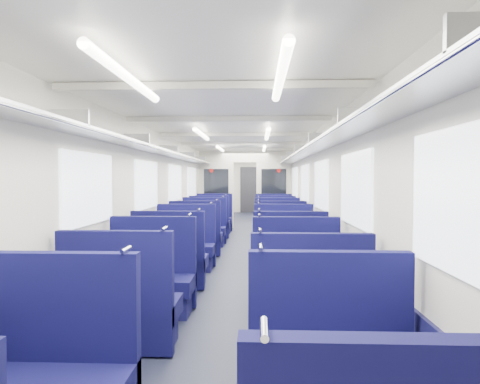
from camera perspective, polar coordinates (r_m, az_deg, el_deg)
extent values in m
cube|color=black|center=(9.67, 0.08, -7.18)|extent=(2.80, 18.00, 0.01)
cube|color=silver|center=(9.58, 0.08, 6.84)|extent=(2.80, 18.00, 0.01)
cube|color=beige|center=(9.71, -8.20, -0.19)|extent=(0.02, 18.00, 2.35)
cube|color=#12113A|center=(9.77, -8.09, -5.03)|extent=(0.03, 17.90, 0.70)
cube|color=beige|center=(9.60, 8.46, -0.21)|extent=(0.02, 18.00, 2.35)
cube|color=#12113A|center=(9.66, 8.35, -5.11)|extent=(0.03, 17.90, 0.70)
cube|color=beige|center=(18.55, 1.21, 0.85)|extent=(2.80, 0.02, 2.35)
cube|color=#B2B5BA|center=(9.68, -7.17, 4.52)|extent=(0.34, 17.40, 0.04)
cylinder|color=silver|center=(9.65, -6.11, 4.41)|extent=(0.02, 17.40, 0.02)
cube|color=#B2B5BA|center=(3.92, -22.12, 9.32)|extent=(0.34, 0.03, 0.14)
cube|color=#B2B5BA|center=(5.79, -13.82, 6.99)|extent=(0.34, 0.03, 0.14)
cube|color=#B2B5BA|center=(7.73, -9.65, 5.74)|extent=(0.34, 0.03, 0.14)
cube|color=#B2B5BA|center=(9.69, -7.17, 4.99)|extent=(0.34, 0.03, 0.14)
cube|color=#B2B5BA|center=(11.66, -5.53, 4.48)|extent=(0.34, 0.03, 0.14)
cube|color=#B2B5BA|center=(13.64, -4.37, 4.12)|extent=(0.34, 0.03, 0.14)
cube|color=#B2B5BA|center=(15.63, -3.50, 3.85)|extent=(0.34, 0.03, 0.14)
cube|color=#B2B5BA|center=(17.62, -2.83, 3.64)|extent=(0.34, 0.03, 0.14)
cube|color=#B2B5BA|center=(9.59, 7.41, 4.54)|extent=(0.34, 17.40, 0.04)
cylinder|color=silver|center=(9.57, 6.34, 4.43)|extent=(0.02, 17.40, 0.02)
cube|color=#B2B5BA|center=(3.67, 15.74, 9.91)|extent=(0.34, 0.03, 0.14)
cube|color=#B2B5BA|center=(5.62, 11.00, 7.16)|extent=(0.34, 0.03, 0.14)
cube|color=#B2B5BA|center=(7.60, 8.74, 5.81)|extent=(0.34, 0.03, 0.14)
cube|color=#B2B5BA|center=(9.59, 7.42, 5.02)|extent=(0.34, 0.03, 0.14)
cube|color=#B2B5BA|center=(11.58, 6.55, 4.50)|extent=(0.34, 0.03, 0.14)
cube|color=#B2B5BA|center=(13.57, 5.94, 4.13)|extent=(0.34, 0.03, 0.14)
cube|color=#B2B5BA|center=(15.57, 5.48, 3.85)|extent=(0.34, 0.03, 0.14)
cube|color=#B2B5BA|center=(17.57, 5.13, 3.64)|extent=(0.34, 0.03, 0.14)
cube|color=white|center=(4.69, -19.74, 0.41)|extent=(0.02, 1.30, 0.75)
cube|color=white|center=(6.87, -12.50, 0.94)|extent=(0.02, 1.30, 0.75)
cube|color=white|center=(9.11, -8.78, 1.21)|extent=(0.02, 1.30, 0.75)
cube|color=white|center=(11.38, -6.53, 1.37)|extent=(0.02, 1.30, 0.75)
cube|color=white|center=(14.15, -4.77, 1.49)|extent=(0.02, 1.30, 0.75)
cube|color=white|center=(16.43, -3.77, 1.56)|extent=(0.02, 1.30, 0.75)
cube|color=white|center=(2.27, 28.35, -1.26)|extent=(0.02, 1.30, 0.75)
cube|color=white|center=(4.45, 15.29, 0.38)|extent=(0.02, 1.30, 0.75)
cube|color=white|center=(6.71, 10.91, 0.93)|extent=(0.02, 1.30, 0.75)
cube|color=white|center=(8.99, 8.75, 1.20)|extent=(0.02, 1.30, 0.75)
cube|color=white|center=(11.28, 7.46, 1.36)|extent=(0.02, 1.30, 0.75)
cube|color=white|center=(14.07, 6.45, 1.48)|extent=(0.02, 1.30, 0.75)
cube|color=white|center=(16.37, 5.89, 1.55)|extent=(0.02, 1.30, 0.75)
cube|color=beige|center=(3.64, -3.86, 14.20)|extent=(2.70, 0.06, 0.06)
cube|color=beige|center=(5.61, -1.60, 9.88)|extent=(2.70, 0.06, 0.06)
cube|color=beige|center=(7.59, -0.53, 7.81)|extent=(2.70, 0.06, 0.06)
cube|color=beige|center=(9.58, 0.08, 6.60)|extent=(2.70, 0.06, 0.06)
cube|color=beige|center=(11.57, 0.49, 5.80)|extent=(2.70, 0.06, 0.06)
cube|color=beige|center=(13.57, 0.77, 5.24)|extent=(2.70, 0.06, 0.06)
cube|color=beige|center=(15.56, 0.98, 4.82)|extent=(2.70, 0.06, 0.06)
cube|color=beige|center=(17.56, 1.14, 4.50)|extent=(2.70, 0.06, 0.06)
cylinder|color=white|center=(3.26, -14.85, 14.69)|extent=(0.07, 1.60, 0.07)
cylinder|color=white|center=(7.14, -5.20, 7.77)|extent=(0.07, 1.60, 0.07)
cylinder|color=white|center=(10.61, -2.68, 5.88)|extent=(0.07, 1.60, 0.07)
cylinder|color=white|center=(15.09, -1.16, 4.72)|extent=(0.07, 1.60, 0.07)
cylinder|color=white|center=(3.13, 5.53, 15.30)|extent=(0.07, 1.60, 0.07)
cylinder|color=white|center=(7.08, 3.75, 7.82)|extent=(0.07, 1.60, 0.07)
cylinder|color=white|center=(10.56, 3.30, 5.89)|extent=(0.07, 1.60, 0.07)
cylinder|color=white|center=(15.06, 3.03, 4.72)|extent=(0.07, 1.60, 0.07)
cube|color=black|center=(18.49, 1.21, 0.31)|extent=(0.75, 0.06, 2.00)
cube|color=beige|center=(12.88, -3.22, 0.36)|extent=(1.05, 0.08, 2.35)
cube|color=black|center=(12.83, -3.24, 1.36)|extent=(0.76, 0.02, 0.80)
cylinder|color=#AD0E0B|center=(12.84, -3.91, 2.92)|extent=(0.12, 0.01, 0.12)
cube|color=beige|center=(12.83, 4.59, 0.35)|extent=(1.05, 0.08, 2.35)
cube|color=black|center=(12.77, 4.60, 1.35)|extent=(0.76, 0.02, 0.80)
cylinder|color=#AD0E0B|center=(12.78, 5.27, 2.92)|extent=(0.12, 0.01, 0.12)
cube|color=beige|center=(12.84, 0.68, 4.82)|extent=(0.70, 0.08, 0.35)
cylinder|color=silver|center=(1.26, 3.32, -18.04)|extent=(0.02, 0.15, 0.02)
cube|color=#0E0E46|center=(2.93, -23.44, -17.81)|extent=(1.00, 0.10, 1.07)
cylinder|color=silver|center=(2.64, -15.23, -7.52)|extent=(0.02, 0.15, 0.02)
cube|color=#0E0E46|center=(2.80, 11.98, -18.64)|extent=(1.00, 0.10, 1.07)
cylinder|color=silver|center=(2.62, 2.83, -7.51)|extent=(0.02, 0.15, 0.02)
cube|color=#0E0E46|center=(4.10, -15.51, -15.05)|extent=(1.00, 0.52, 0.17)
cube|color=#0F0E3A|center=(4.17, -15.48, -17.87)|extent=(0.92, 0.42, 0.26)
cube|color=#0E0E46|center=(3.85, -16.54, -12.94)|extent=(1.00, 0.10, 1.07)
cylinder|color=silver|center=(3.63, -10.27, -4.90)|extent=(0.02, 0.15, 0.02)
cube|color=#0E0E46|center=(3.86, 9.25, -16.12)|extent=(1.00, 0.52, 0.17)
cube|color=#0F0E3A|center=(3.93, 9.23, -19.09)|extent=(0.92, 0.42, 0.26)
cube|color=#0E0E46|center=(3.59, 9.69, -13.98)|extent=(1.00, 0.10, 1.07)
cylinder|color=silver|center=(3.45, 2.72, -5.22)|extent=(0.02, 0.15, 0.02)
cube|color=#0E0E46|center=(4.93, -12.24, -12.11)|extent=(1.00, 0.52, 0.17)
cube|color=#0F0E3A|center=(4.99, -12.22, -14.50)|extent=(0.92, 0.42, 0.26)
cube|color=#0E0E46|center=(5.09, -11.64, -9.24)|extent=(1.00, 0.10, 1.07)
cylinder|color=silver|center=(4.92, -6.89, -3.08)|extent=(0.02, 0.15, 0.02)
cube|color=#0E0E46|center=(4.80, 7.81, -12.46)|extent=(1.00, 0.52, 0.17)
cube|color=#0F0E3A|center=(4.86, 7.80, -14.90)|extent=(0.92, 0.42, 0.26)
cube|color=#0E0E46|center=(4.97, 7.58, -9.49)|extent=(1.00, 0.10, 1.07)
cylinder|color=silver|center=(4.87, 2.63, -3.12)|extent=(0.02, 0.15, 0.02)
cube|color=#0E0E46|center=(6.08, -9.31, -9.39)|extent=(1.00, 0.52, 0.17)
cube|color=#0F0E3A|center=(6.13, -9.29, -11.35)|extent=(0.92, 0.42, 0.26)
cube|color=#0E0E46|center=(5.84, -9.75, -7.77)|extent=(1.00, 0.10, 1.07)
cylinder|color=silver|center=(5.70, -5.61, -2.38)|extent=(0.02, 0.15, 0.02)
cube|color=#0E0E46|center=(6.00, 6.69, -9.54)|extent=(1.00, 0.52, 0.17)
cube|color=#0F0E3A|center=(6.05, 6.68, -11.53)|extent=(0.92, 0.42, 0.26)
cube|color=#0E0E46|center=(5.75, 6.86, -7.91)|extent=(1.00, 0.10, 1.07)
cylinder|color=silver|center=(5.66, 2.60, -2.40)|extent=(0.02, 0.15, 0.02)
cube|color=#0E0E46|center=(7.11, -7.55, -7.72)|extent=(1.00, 0.52, 0.17)
cube|color=#0F0E3A|center=(7.15, -7.54, -9.42)|extent=(0.92, 0.42, 0.26)
cube|color=#0E0E46|center=(7.29, -7.27, -5.81)|extent=(1.00, 0.10, 1.07)
cylinder|color=silver|center=(7.17, -3.95, -1.48)|extent=(0.02, 0.15, 0.02)
cube|color=#0E0E46|center=(7.08, 6.02, -7.76)|extent=(1.00, 0.52, 0.17)
cube|color=#0F0E3A|center=(7.12, 6.01, -9.46)|extent=(0.92, 0.42, 0.26)
cube|color=#0E0E46|center=(7.26, 5.92, -5.84)|extent=(1.00, 0.10, 1.07)
cylinder|color=silver|center=(7.19, 2.56, -1.47)|extent=(0.02, 0.15, 0.02)
cube|color=#0E0E46|center=(8.47, -5.91, -6.15)|extent=(1.00, 0.52, 0.17)
cube|color=#0F0E3A|center=(8.50, -5.91, -7.58)|extent=(0.92, 0.42, 0.26)
cube|color=#0E0E46|center=(8.23, -6.13, -4.91)|extent=(1.00, 0.10, 1.07)
cylinder|color=silver|center=(8.13, -3.19, -1.07)|extent=(0.02, 0.15, 0.02)
cube|color=#0E0E46|center=(8.44, 5.42, -6.18)|extent=(1.00, 0.52, 0.17)
cube|color=#0F0E3A|center=(8.47, 5.42, -7.62)|extent=(0.92, 0.42, 0.26)
cube|color=#0E0E46|center=(8.20, 5.51, -4.94)|extent=(1.00, 0.10, 1.07)
cylinder|color=silver|center=(8.14, 2.54, -1.07)|extent=(0.02, 0.15, 0.02)
cube|color=#0E0E46|center=(9.51, -4.99, -5.25)|extent=(1.00, 0.52, 0.17)
cube|color=#0F0E3A|center=(9.54, -4.98, -6.53)|extent=(0.92, 0.42, 0.26)
cube|color=#0E0E46|center=(9.70, -4.83, -3.86)|extent=(1.00, 0.10, 1.07)
cylinder|color=silver|center=(9.61, -2.33, -0.60)|extent=(0.02, 0.15, 0.02)
cube|color=#0E0E46|center=(9.32, 5.13, -5.40)|extent=(1.00, 0.52, 0.17)
cube|color=#0F0E3A|center=(9.35, 5.13, -6.70)|extent=(0.92, 0.42, 0.26)
cube|color=#0E0E46|center=(9.51, 5.08, -3.98)|extent=(1.00, 0.10, 1.07)
cylinder|color=silver|center=(9.46, 2.52, -0.64)|extent=(0.02, 0.15, 0.02)
cube|color=#0E0E46|center=(10.78, -4.10, -4.39)|extent=(1.00, 0.52, 0.17)
cube|color=#0F0E3A|center=(10.81, -4.10, -5.52)|extent=(0.92, 0.42, 0.26)
cube|color=#0E0E46|center=(10.55, -4.24, -3.39)|extent=(1.00, 0.10, 1.07)
cylinder|color=silver|center=(10.47, -1.94, -0.39)|extent=(0.02, 0.15, 0.02)
cube|color=#0E0E46|center=(10.71, 4.78, -4.44)|extent=(1.00, 0.52, 0.17)
cube|color=#0F0E3A|center=(10.74, 4.77, -5.58)|extent=(0.92, 0.42, 0.26)
cube|color=#0E0E46|center=(10.48, 4.83, -3.43)|extent=(1.00, 0.10, 1.07)
cylinder|color=silver|center=(10.43, 2.51, -0.40)|extent=(0.02, 0.15, 0.02)
cube|color=#0E0E46|center=(11.70, -3.58, -3.89)|extent=(1.00, 0.52, 0.17)
cube|color=#0F0E3A|center=(11.73, -3.58, -4.93)|extent=(0.92, 0.42, 0.26)
cube|color=#0E0E46|center=(11.90, -3.48, -2.78)|extent=(1.00, 0.10, 1.07)
cylinder|color=silver|center=(11.83, -1.44, -0.12)|extent=(0.02, 0.15, 0.02)
cube|color=#0E0E46|center=(11.52, 4.61, -3.99)|extent=(1.00, 0.52, 0.17)
cube|color=#0F0E3A|center=(11.54, 4.61, -5.05)|extent=(0.92, 0.42, 0.26)
cube|color=#0E0E46|center=(11.71, 4.57, -2.86)|extent=(1.00, 0.10, 1.07)
cylinder|color=silver|center=(11.67, 2.50, -0.15)|extent=(0.02, 0.15, 0.02)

